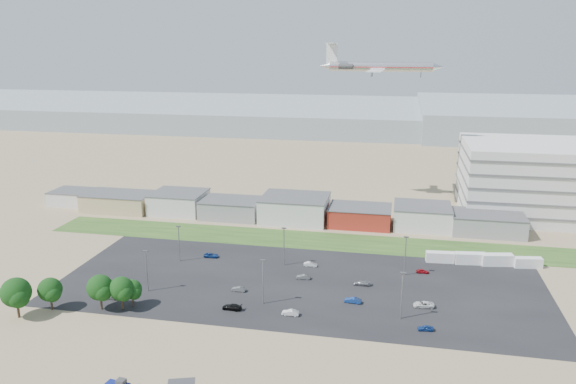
% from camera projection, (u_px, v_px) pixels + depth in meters
% --- Properties ---
extents(ground, '(700.00, 700.00, 0.00)m').
position_uv_depth(ground, '(261.00, 319.00, 121.93)').
color(ground, '#887957').
rests_on(ground, ground).
extents(parking_lot, '(120.00, 50.00, 0.01)m').
position_uv_depth(parking_lot, '(300.00, 283.00, 139.92)').
color(parking_lot, black).
rests_on(parking_lot, ground).
extents(grass_strip, '(160.00, 16.00, 0.02)m').
position_uv_depth(grass_strip, '(302.00, 240.00, 171.20)').
color(grass_strip, '#25481B').
rests_on(grass_strip, ground).
extents(hills_backdrop, '(700.00, 200.00, 9.00)m').
position_uv_depth(hills_backdrop, '(418.00, 119.00, 411.55)').
color(hills_backdrop, gray).
rests_on(hills_backdrop, ground).
extents(building_row, '(170.00, 20.00, 8.00)m').
position_uv_depth(building_row, '(263.00, 207.00, 191.44)').
color(building_row, silver).
rests_on(building_row, ground).
extents(box_trailer_a, '(7.69, 2.91, 2.82)m').
position_uv_depth(box_trailer_a, '(440.00, 257.00, 153.36)').
color(box_trailer_a, silver).
rests_on(box_trailer_a, ground).
extents(box_trailer_b, '(8.39, 3.53, 3.05)m').
position_uv_depth(box_trailer_b, '(470.00, 258.00, 152.12)').
color(box_trailer_b, silver).
rests_on(box_trailer_b, ground).
extents(box_trailer_c, '(8.64, 4.04, 3.12)m').
position_uv_depth(box_trailer_c, '(497.00, 260.00, 151.07)').
color(box_trailer_c, silver).
rests_on(box_trailer_c, ground).
extents(box_trailer_d, '(7.55, 3.38, 2.73)m').
position_uv_depth(box_trailer_d, '(528.00, 262.00, 149.63)').
color(box_trailer_d, silver).
rests_on(box_trailer_d, ground).
extents(tree_far_left, '(6.92, 6.92, 10.38)m').
position_uv_depth(tree_far_left, '(16.00, 296.00, 121.20)').
color(tree_far_left, black).
rests_on(tree_far_left, ground).
extents(tree_left, '(5.72, 5.72, 8.58)m').
position_uv_depth(tree_left, '(50.00, 292.00, 125.01)').
color(tree_left, black).
rests_on(tree_left, ground).
extents(tree_mid, '(6.21, 6.21, 9.32)m').
position_uv_depth(tree_mid, '(100.00, 290.00, 125.09)').
color(tree_mid, black).
rests_on(tree_mid, ground).
extents(tree_right, '(5.80, 5.80, 8.70)m').
position_uv_depth(tree_right, '(121.00, 291.00, 125.29)').
color(tree_right, black).
rests_on(tree_right, ground).
extents(tree_near, '(4.82, 4.82, 7.22)m').
position_uv_depth(tree_near, '(132.00, 291.00, 126.90)').
color(tree_near, black).
rests_on(tree_near, ground).
extents(lightpole_front_l, '(1.22, 0.51, 10.35)m').
position_uv_depth(lightpole_front_l, '(147.00, 271.00, 134.35)').
color(lightpole_front_l, slate).
rests_on(lightpole_front_l, ground).
extents(lightpole_front_m, '(1.26, 0.53, 10.74)m').
position_uv_depth(lightpole_front_m, '(263.00, 282.00, 127.72)').
color(lightpole_front_m, slate).
rests_on(lightpole_front_m, ground).
extents(lightpole_front_r, '(1.27, 0.53, 10.77)m').
position_uv_depth(lightpole_front_r, '(402.00, 296.00, 120.67)').
color(lightpole_front_r, slate).
rests_on(lightpole_front_r, ground).
extents(lightpole_back_l, '(1.18, 0.49, 10.07)m').
position_uv_depth(lightpole_back_l, '(179.00, 244.00, 153.06)').
color(lightpole_back_l, slate).
rests_on(lightpole_back_l, ground).
extents(lightpole_back_m, '(1.25, 0.52, 10.60)m').
position_uv_depth(lightpole_back_m, '(284.00, 247.00, 150.18)').
color(lightpole_back_m, slate).
rests_on(lightpole_back_m, ground).
extents(lightpole_back_r, '(1.24, 0.52, 10.52)m').
position_uv_depth(lightpole_back_r, '(405.00, 256.00, 143.57)').
color(lightpole_back_r, slate).
rests_on(lightpole_back_r, ground).
extents(airliner, '(45.41, 32.00, 13.04)m').
position_uv_depth(airliner, '(381.00, 67.00, 198.25)').
color(airliner, silver).
extents(parked_car_0, '(4.90, 2.59, 1.31)m').
position_uv_depth(parked_car_0, '(424.00, 304.00, 127.12)').
color(parked_car_0, silver).
rests_on(parked_car_0, ground).
extents(parked_car_1, '(4.02, 1.76, 1.28)m').
position_uv_depth(parked_car_1, '(353.00, 300.00, 129.26)').
color(parked_car_1, navy).
rests_on(parked_car_1, ground).
extents(parked_car_2, '(3.42, 1.65, 1.12)m').
position_uv_depth(parked_car_2, '(426.00, 328.00, 116.78)').
color(parked_car_2, navy).
rests_on(parked_car_2, ground).
extents(parked_car_3, '(4.59, 2.10, 1.30)m').
position_uv_depth(parked_car_3, '(232.00, 307.00, 125.96)').
color(parked_car_3, black).
rests_on(parked_car_3, ground).
extents(parked_car_4, '(3.53, 1.40, 1.14)m').
position_uv_depth(parked_car_4, '(239.00, 289.00, 135.34)').
color(parked_car_4, '#595B5E').
rests_on(parked_car_4, ground).
extents(parked_car_7, '(3.59, 1.46, 1.16)m').
position_uv_depth(parked_car_7, '(303.00, 277.00, 142.35)').
color(parked_car_7, '#595B5E').
rests_on(parked_car_7, ground).
extents(parked_car_8, '(3.24, 1.41, 1.09)m').
position_uv_depth(parked_car_8, '(423.00, 271.00, 146.03)').
color(parked_car_8, maroon).
rests_on(parked_car_8, ground).
extents(parked_car_9, '(4.18, 2.00, 1.15)m').
position_uv_depth(parked_car_9, '(211.00, 255.00, 156.87)').
color(parked_car_9, navy).
rests_on(parked_car_9, ground).
extents(parked_car_10, '(4.67, 2.39, 1.30)m').
position_uv_depth(parked_car_10, '(113.00, 296.00, 131.39)').
color(parked_car_10, '#595B5E').
rests_on(parked_car_10, ground).
extents(parked_car_11, '(3.58, 1.27, 1.18)m').
position_uv_depth(parked_car_11, '(311.00, 264.00, 150.49)').
color(parked_car_11, silver).
rests_on(parked_car_11, ground).
extents(parked_car_12, '(4.20, 1.89, 1.20)m').
position_uv_depth(parked_car_12, '(361.00, 283.00, 138.75)').
color(parked_car_12, '#A5A5AA').
rests_on(parked_car_12, ground).
extents(parked_car_13, '(3.81, 1.35, 1.25)m').
position_uv_depth(parked_car_13, '(290.00, 313.00, 123.38)').
color(parked_car_13, silver).
rests_on(parked_car_13, ground).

